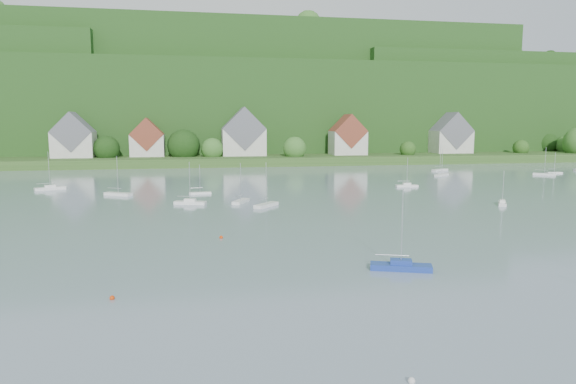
{
  "coord_description": "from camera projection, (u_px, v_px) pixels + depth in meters",
  "views": [
    {
      "loc": [
        -13.23,
        -5.09,
        14.85
      ],
      "look_at": [
        1.37,
        75.0,
        4.0
      ],
      "focal_mm": 32.02,
      "sensor_mm": 36.0,
      "label": 1
    }
  ],
  "objects": [
    {
      "name": "far_shore_strip",
      "position": [
        228.0,
        158.0,
        204.11
      ],
      "size": [
        600.0,
        60.0,
        3.0
      ],
      "primitive_type": "cube",
      "color": "#2C4F1D",
      "rests_on": "ground"
    },
    {
      "name": "forested_ridge",
      "position": [
        220.0,
        108.0,
        268.22
      ],
      "size": [
        620.0,
        181.22,
        69.89
      ],
      "color": "#153C13",
      "rests_on": "ground"
    },
    {
      "name": "village_building_0",
      "position": [
        74.0,
        139.0,
        180.6
      ],
      "size": [
        14.0,
        10.4,
        16.0
      ],
      "color": "#BCB8AC",
      "rests_on": "far_shore_strip"
    },
    {
      "name": "village_building_1",
      "position": [
        147.0,
        141.0,
        187.09
      ],
      "size": [
        12.0,
        9.36,
        14.0
      ],
      "color": "#BCB8AC",
      "rests_on": "far_shore_strip"
    },
    {
      "name": "village_building_2",
      "position": [
        243.0,
        136.0,
        192.14
      ],
      "size": [
        16.0,
        11.44,
        18.0
      ],
      "color": "#BCB8AC",
      "rests_on": "far_shore_strip"
    },
    {
      "name": "village_building_3",
      "position": [
        348.0,
        138.0,
        197.41
      ],
      "size": [
        13.0,
        10.4,
        15.5
      ],
      "color": "#BCB8AC",
      "rests_on": "far_shore_strip"
    },
    {
      "name": "village_building_4",
      "position": [
        451.0,
        137.0,
        209.29
      ],
      "size": [
        15.0,
        10.4,
        16.5
      ],
      "color": "#BCB8AC",
      "rests_on": "far_shore_strip"
    },
    {
      "name": "near_sailboat_1",
      "position": [
        401.0,
        266.0,
        52.45
      ],
      "size": [
        6.4,
        3.71,
        8.34
      ],
      "rotation": [
        0.0,
        0.0,
        -0.34
      ],
      "color": "#1D3896",
      "rests_on": "ground"
    },
    {
      "name": "mooring_buoy_1",
      "position": [
        411.0,
        383.0,
        29.61
      ],
      "size": [
        0.45,
        0.45,
        0.45
      ],
      "primitive_type": "sphere",
      "color": "silver",
      "rests_on": "ground"
    },
    {
      "name": "mooring_buoy_3",
      "position": [
        221.0,
        238.0,
        66.98
      ],
      "size": [
        0.47,
        0.47,
        0.47
      ],
      "primitive_type": "sphere",
      "color": "red",
      "rests_on": "ground"
    },
    {
      "name": "mooring_buoy_5",
      "position": [
        112.0,
        299.0,
        43.71
      ],
      "size": [
        0.44,
        0.44,
        0.44
      ],
      "primitive_type": "sphere",
      "color": "red",
      "rests_on": "ground"
    },
    {
      "name": "far_sailboat_cluster",
      "position": [
        266.0,
        184.0,
        123.44
      ],
      "size": [
        205.3,
        78.06,
        8.71
      ],
      "color": "white",
      "rests_on": "ground"
    }
  ]
}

